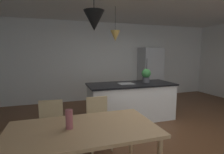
{
  "coord_description": "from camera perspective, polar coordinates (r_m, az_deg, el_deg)",
  "views": [
    {
      "loc": [
        -1.89,
        -2.88,
        1.64
      ],
      "look_at": [
        -0.79,
        0.55,
        1.16
      ],
      "focal_mm": 28.49,
      "sensor_mm": 36.0,
      "label": 1
    }
  ],
  "objects": [
    {
      "name": "pendant_over_table",
      "position": [
        2.01,
        -5.77,
        17.59
      ],
      "size": [
        0.23,
        0.23,
        0.82
      ],
      "color": "black"
    },
    {
      "name": "wall_back_kitchen",
      "position": [
        6.43,
        -0.66,
        5.03
      ],
      "size": [
        10.0,
        0.12,
        2.7
      ],
      "primitive_type": "cube",
      "color": "silver",
      "rests_on": "ground_plane"
    },
    {
      "name": "dining_table",
      "position": [
        2.27,
        -9.27,
        -17.34
      ],
      "size": [
        1.78,
        0.97,
        0.75
      ],
      "color": "tan",
      "rests_on": "ground_plane"
    },
    {
      "name": "vase_on_dining_table",
      "position": [
        2.21,
        -13.58,
        -13.01
      ],
      "size": [
        0.08,
        0.08,
        0.23
      ],
      "color": "#994C51",
      "rests_on": "dining_table"
    },
    {
      "name": "pendant_over_island_main",
      "position": [
        4.21,
        1.05,
        13.07
      ],
      "size": [
        0.22,
        0.22,
        0.78
      ],
      "color": "black"
    },
    {
      "name": "potted_plant_on_island",
      "position": [
        4.55,
        10.9,
        0.62
      ],
      "size": [
        0.23,
        0.23,
        0.35
      ],
      "color": "#4C4C51",
      "rests_on": "kitchen_island"
    },
    {
      "name": "ground_plane",
      "position": [
        3.82,
        14.69,
        -18.34
      ],
      "size": [
        10.0,
        8.4,
        0.04
      ],
      "primitive_type": "cube",
      "color": "brown"
    },
    {
      "name": "chair_far_right",
      "position": [
        3.19,
        -4.25,
        -13.77
      ],
      "size": [
        0.41,
        0.41,
        0.87
      ],
      "color": "tan",
      "rests_on": "ground_plane"
    },
    {
      "name": "refrigerator",
      "position": [
        6.67,
        12.16,
        1.21
      ],
      "size": [
        0.75,
        0.67,
        1.83
      ],
      "color": "#B2B5B7",
      "rests_on": "ground_plane"
    },
    {
      "name": "chair_far_left",
      "position": [
        3.12,
        -19.07,
        -14.7
      ],
      "size": [
        0.43,
        0.43,
        0.87
      ],
      "color": "tan",
      "rests_on": "ground_plane"
    },
    {
      "name": "kitchen_island",
      "position": [
        4.5,
        6.03,
        -7.61
      ],
      "size": [
        2.13,
        0.89,
        0.91
      ],
      "color": "white",
      "rests_on": "ground_plane"
    }
  ]
}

